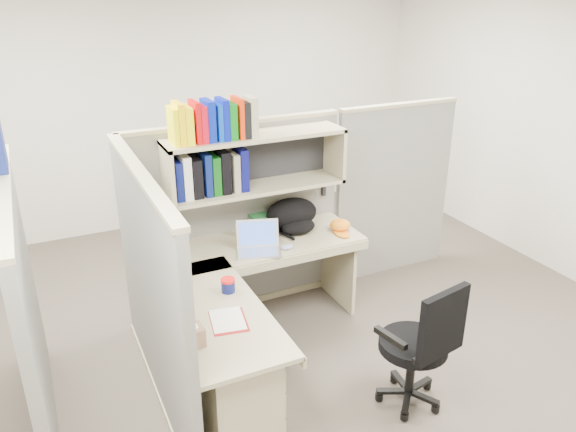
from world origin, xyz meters
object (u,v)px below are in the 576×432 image
desk (244,349)px  laptop (259,239)px  snack_canister (228,285)px  task_chair (416,363)px  backpack (295,216)px

desk → laptop: size_ratio=5.47×
snack_canister → task_chair: (1.01, -0.74, -0.45)m
laptop → task_chair: size_ratio=0.34×
backpack → task_chair: backpack is taller
desk → snack_canister: (-0.01, 0.25, 0.34)m
desk → snack_canister: snack_canister is taller
backpack → task_chair: (0.18, -1.43, -0.53)m
desk → backpack: backpack is taller
backpack → snack_canister: 1.08m
desk → task_chair: 1.12m
task_chair → snack_canister: bearing=143.7°
snack_canister → task_chair: task_chair is taller
backpack → snack_canister: backpack is taller
backpack → snack_canister: (-0.82, -0.69, -0.08)m
desk → task_chair: (1.00, -0.49, -0.11)m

